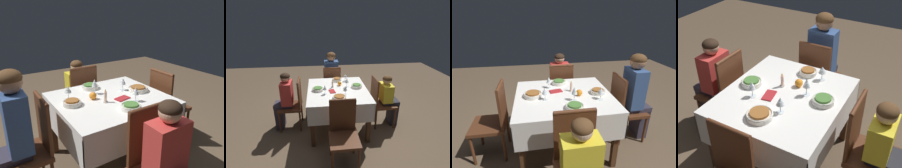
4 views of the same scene
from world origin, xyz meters
The scene contains 19 objects.
ground_plane centered at (0.00, 0.00, 0.00)m, with size 8.00×8.00×0.00m, color brown.
dining_table centered at (0.00, 0.00, 0.64)m, with size 1.14×1.03×0.75m.
chair_west centered at (-0.83, -0.04, 0.50)m, with size 0.40×0.40×0.93m.
chair_south centered at (-0.08, -0.77, 0.50)m, with size 0.40×0.40×0.93m.
chair_north centered at (0.02, 0.77, 0.50)m, with size 0.40×0.40×0.93m.
chair_east centered at (0.83, -0.01, 0.50)m, with size 0.40×0.40×0.93m.
person_adult_denim centered at (-0.98, -0.04, 0.68)m, with size 0.34×0.30×1.20m.
person_child_red centered at (-0.08, -0.93, 0.58)m, with size 0.30×0.33×1.05m.
bowl_west centered at (-0.41, 0.03, 0.77)m, with size 0.18×0.18×0.06m.
wine_glass_west centered at (-0.39, 0.19, 0.85)m, with size 0.07×0.07×0.14m.
bowl_south centered at (0.01, -0.34, 0.77)m, with size 0.19×0.19×0.06m.
wine_glass_south centered at (0.15, -0.22, 0.85)m, with size 0.06×0.06×0.15m.
bowl_north centered at (-0.06, 0.35, 0.77)m, with size 0.19×0.19×0.06m.
wine_glass_north centered at (-0.09, 0.18, 0.86)m, with size 0.07×0.07×0.17m.
bowl_east centered at (0.36, -0.01, 0.77)m, with size 0.22×0.22×0.06m.
wine_glass_east centered at (0.23, 0.10, 0.85)m, with size 0.07×0.07×0.15m.
candle_centerpiece centered at (-0.11, -0.08, 0.80)m, with size 0.05×0.05×0.14m.
orange_fruit centered at (-0.18, 0.06, 0.78)m, with size 0.08×0.08×0.08m, color orange.
napkin_red_folded centered at (0.08, -0.10, 0.75)m, with size 0.17×0.12×0.01m.
Camera 3 is at (0.31, 1.86, 1.66)m, focal length 28.00 mm.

